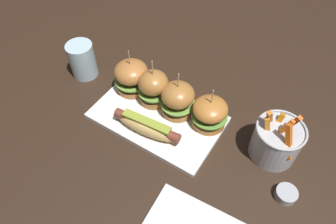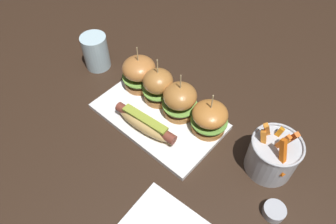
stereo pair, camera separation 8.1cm
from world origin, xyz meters
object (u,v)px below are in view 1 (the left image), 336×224
object	(u,v)px
slider_center_left	(153,87)
slider_center_right	(178,99)
sauce_ramekin	(286,194)
slider_far_left	(132,76)
slider_far_right	(210,113)
hot_dog	(147,126)
fries_bucket	(276,141)
platter_main	(157,117)
water_glass	(82,60)

from	to	relation	value
slider_center_left	slider_center_right	size ratio (longest dim) A/B	1.03
sauce_ramekin	slider_far_left	bearing A→B (deg)	170.80
slider_center_right	slider_far_left	bearing A→B (deg)	178.34
sauce_ramekin	slider_far_right	bearing A→B (deg)	161.03
sauce_ramekin	hot_dog	bearing A→B (deg)	-175.83
slider_far_left	slider_far_right	xyz separation A→B (m)	(0.25, 0.00, -0.01)
slider_far_right	fries_bucket	world-z (taller)	fries_bucket
hot_dog	slider_far_left	world-z (taller)	slider_far_left
slider_far_left	fries_bucket	distance (m)	0.43
hot_dog	fries_bucket	size ratio (longest dim) A/B	1.28
slider_far_left	slider_far_right	size ratio (longest dim) A/B	1.09
slider_far_left	platter_main	bearing A→B (deg)	-22.53
sauce_ramekin	slider_center_left	bearing A→B (deg)	169.76
slider_center_right	sauce_ramekin	bearing A→B (deg)	-12.59
slider_far_right	fries_bucket	distance (m)	0.18
slider_far_right	platter_main	bearing A→B (deg)	-157.15
hot_dog	slider_far_left	distance (m)	0.17
slider_far_right	hot_dog	bearing A→B (deg)	-137.69
slider_far_left	fries_bucket	xyz separation A→B (m)	(0.43, 0.02, -0.01)
slider_far_right	water_glass	bearing A→B (deg)	-176.86
platter_main	slider_center_left	distance (m)	0.08
platter_main	slider_far_right	world-z (taller)	slider_far_right
slider_center_left	water_glass	size ratio (longest dim) A/B	1.31
slider_far_left	slider_center_left	bearing A→B (deg)	-3.56
water_glass	slider_far_right	bearing A→B (deg)	3.14
slider_center_right	water_glass	xyz separation A→B (m)	(-0.33, -0.01, -0.01)
platter_main	fries_bucket	xyz separation A→B (m)	(0.31, 0.07, 0.05)
slider_far_left	fries_bucket	size ratio (longest dim) A/B	0.94
slider_far_right	sauce_ramekin	distance (m)	0.27
hot_dog	slider_center_right	size ratio (longest dim) A/B	1.34
fries_bucket	water_glass	size ratio (longest dim) A/B	1.34
fries_bucket	slider_far_left	bearing A→B (deg)	-177.85
slider_center_right	fries_bucket	size ratio (longest dim) A/B	0.95
hot_dog	water_glass	xyz separation A→B (m)	(-0.30, 0.09, 0.02)
slider_center_left	hot_dog	bearing A→B (deg)	-65.06
slider_center_right	sauce_ramekin	distance (m)	0.35
slider_center_right	slider_far_right	world-z (taller)	slider_center_right
platter_main	sauce_ramekin	bearing A→B (deg)	-4.63
platter_main	fries_bucket	size ratio (longest dim) A/B	2.35
slider_far_right	slider_center_left	bearing A→B (deg)	-176.83
slider_center_left	fries_bucket	distance (m)	0.35
slider_far_left	slider_center_right	size ratio (longest dim) A/B	0.99
platter_main	slider_center_left	size ratio (longest dim) A/B	2.40
sauce_ramekin	water_glass	size ratio (longest dim) A/B	0.45
platter_main	water_glass	bearing A→B (deg)	173.91
water_glass	slider_far_left	bearing A→B (deg)	6.15
slider_center_right	slider_far_right	distance (m)	0.09
slider_center_right	sauce_ramekin	xyz separation A→B (m)	(0.34, -0.08, -0.05)
hot_dog	fries_bucket	distance (m)	0.33
hot_dog	slider_far_right	bearing A→B (deg)	42.31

